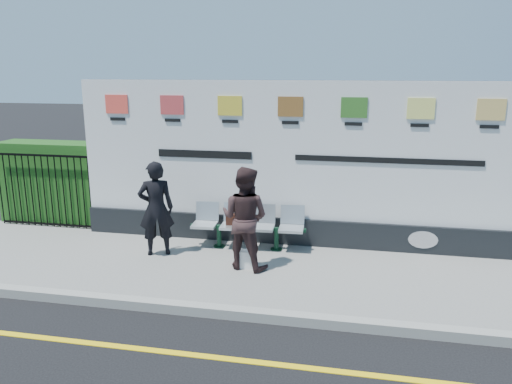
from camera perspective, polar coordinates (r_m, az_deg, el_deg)
ground at (r=6.25m, az=-6.02°, el=-18.19°), size 80.00×80.00×0.00m
pavement at (r=8.38m, az=-0.92°, el=-8.97°), size 14.00×3.00×0.12m
kerb at (r=7.05m, az=-3.57°, el=-13.52°), size 14.00×0.18×0.14m
yellow_line at (r=6.25m, az=-6.03°, el=-18.16°), size 14.00×0.10×0.01m
billboard at (r=9.16m, az=3.90°, el=1.93°), size 8.00×0.30×3.00m
hedge at (r=11.47m, az=-21.84°, el=1.08°), size 2.35×0.70×1.70m
railing at (r=11.12m, az=-23.05°, el=0.17°), size 2.05×0.06×1.54m
bench at (r=9.13m, az=-0.98°, el=-5.13°), size 2.05×0.63×0.44m
woman_left at (r=8.84m, az=-11.35°, el=-1.86°), size 0.72×0.60×1.67m
woman_right at (r=8.09m, az=-1.31°, el=-2.99°), size 0.95×0.82×1.69m
handbag_brown at (r=9.08m, az=-2.64°, el=-3.14°), size 0.27×0.15×0.20m
carrier_bag_white at (r=8.28m, az=-1.01°, el=-7.69°), size 0.29×0.18×0.29m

